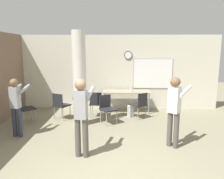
{
  "coord_description": "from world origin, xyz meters",
  "views": [
    {
      "loc": [
        0.09,
        -3.29,
        2.24
      ],
      "look_at": [
        -0.0,
        2.55,
        1.18
      ],
      "focal_mm": 35.0,
      "sensor_mm": 36.0,
      "label": 1
    }
  ],
  "objects_px": {
    "chair_table_left": "(96,102)",
    "chair_near_pillar": "(60,104)",
    "folding_table": "(126,92)",
    "chair_table_front": "(107,107)",
    "bottle_on_table": "(132,88)",
    "chair_table_right": "(140,103)",
    "person_playing_front": "(81,112)",
    "chair_by_left_wall": "(25,107)",
    "person_playing_side": "(175,107)",
    "person_watching_back": "(16,103)"
  },
  "relations": [
    {
      "from": "chair_table_right",
      "to": "chair_table_front",
      "type": "bearing_deg",
      "value": -155.94
    },
    {
      "from": "chair_by_left_wall",
      "to": "person_playing_front",
      "type": "height_order",
      "value": "person_playing_front"
    },
    {
      "from": "bottle_on_table",
      "to": "chair_table_left",
      "type": "bearing_deg",
      "value": -155.54
    },
    {
      "from": "bottle_on_table",
      "to": "chair_table_front",
      "type": "xyz_separation_m",
      "value": [
        -0.83,
        -1.16,
        -0.38
      ]
    },
    {
      "from": "chair_table_right",
      "to": "person_playing_side",
      "type": "relative_size",
      "value": 0.53
    },
    {
      "from": "bottle_on_table",
      "to": "chair_table_right",
      "type": "distance_m",
      "value": 0.82
    },
    {
      "from": "folding_table",
      "to": "person_playing_front",
      "type": "distance_m",
      "value": 3.62
    },
    {
      "from": "chair_table_left",
      "to": "chair_near_pillar",
      "type": "bearing_deg",
      "value": -167.57
    },
    {
      "from": "person_playing_side",
      "to": "chair_by_left_wall",
      "type": "bearing_deg",
      "value": 158.95
    },
    {
      "from": "person_watching_back",
      "to": "folding_table",
      "type": "bearing_deg",
      "value": 38.63
    },
    {
      "from": "chair_table_front",
      "to": "chair_table_left",
      "type": "distance_m",
      "value": 0.72
    },
    {
      "from": "person_playing_front",
      "to": "person_watching_back",
      "type": "relative_size",
      "value": 1.09
    },
    {
      "from": "person_playing_side",
      "to": "person_watching_back",
      "type": "distance_m",
      "value": 3.96
    },
    {
      "from": "bottle_on_table",
      "to": "chair_table_left",
      "type": "height_order",
      "value": "bottle_on_table"
    },
    {
      "from": "chair_table_front",
      "to": "person_watching_back",
      "type": "xyz_separation_m",
      "value": [
        -2.31,
        -1.1,
        0.39
      ]
    },
    {
      "from": "chair_table_front",
      "to": "chair_near_pillar",
      "type": "height_order",
      "value": "same"
    },
    {
      "from": "chair_by_left_wall",
      "to": "chair_table_left",
      "type": "bearing_deg",
      "value": 17.39
    },
    {
      "from": "chair_by_left_wall",
      "to": "person_playing_front",
      "type": "relative_size",
      "value": 0.52
    },
    {
      "from": "chair_by_left_wall",
      "to": "chair_table_front",
      "type": "bearing_deg",
      "value": 1.48
    },
    {
      "from": "chair_table_left",
      "to": "chair_table_right",
      "type": "relative_size",
      "value": 1.0
    },
    {
      "from": "chair_by_left_wall",
      "to": "bottle_on_table",
      "type": "bearing_deg",
      "value": 20.03
    },
    {
      "from": "chair_table_front",
      "to": "person_playing_side",
      "type": "height_order",
      "value": "person_playing_side"
    },
    {
      "from": "chair_by_left_wall",
      "to": "person_watching_back",
      "type": "bearing_deg",
      "value": -77.34
    },
    {
      "from": "folding_table",
      "to": "chair_table_right",
      "type": "relative_size",
      "value": 1.94
    },
    {
      "from": "chair_by_left_wall",
      "to": "person_watching_back",
      "type": "distance_m",
      "value": 1.13
    },
    {
      "from": "chair_by_left_wall",
      "to": "person_playing_front",
      "type": "distance_m",
      "value": 3.0
    },
    {
      "from": "chair_near_pillar",
      "to": "person_watching_back",
      "type": "bearing_deg",
      "value": -117.89
    },
    {
      "from": "bottle_on_table",
      "to": "chair_near_pillar",
      "type": "bearing_deg",
      "value": -161.16
    },
    {
      "from": "chair_near_pillar",
      "to": "bottle_on_table",
      "type": "bearing_deg",
      "value": 18.84
    },
    {
      "from": "chair_near_pillar",
      "to": "chair_by_left_wall",
      "type": "xyz_separation_m",
      "value": [
        -1.0,
        -0.42,
        0.0
      ]
    },
    {
      "from": "chair_table_right",
      "to": "person_watching_back",
      "type": "bearing_deg",
      "value": -154.99
    },
    {
      "from": "chair_table_right",
      "to": "person_playing_side",
      "type": "xyz_separation_m",
      "value": [
        0.56,
        -2.13,
        0.46
      ]
    },
    {
      "from": "chair_table_front",
      "to": "chair_by_left_wall",
      "type": "relative_size",
      "value": 1.0
    },
    {
      "from": "folding_table",
      "to": "person_playing_side",
      "type": "relative_size",
      "value": 1.03
    },
    {
      "from": "bottle_on_table",
      "to": "chair_table_right",
      "type": "bearing_deg",
      "value": -71.97
    },
    {
      "from": "chair_near_pillar",
      "to": "person_playing_front",
      "type": "height_order",
      "value": "person_playing_front"
    },
    {
      "from": "person_playing_front",
      "to": "folding_table",
      "type": "bearing_deg",
      "value": 72.2
    },
    {
      "from": "chair_table_front",
      "to": "chair_near_pillar",
      "type": "xyz_separation_m",
      "value": [
        -1.54,
        0.35,
        0.0
      ]
    },
    {
      "from": "bottle_on_table",
      "to": "person_playing_front",
      "type": "xyz_separation_m",
      "value": [
        -1.28,
        -3.33,
        0.09
      ]
    },
    {
      "from": "folding_table",
      "to": "chair_near_pillar",
      "type": "distance_m",
      "value": 2.38
    },
    {
      "from": "chair_near_pillar",
      "to": "chair_table_left",
      "type": "bearing_deg",
      "value": 12.43
    },
    {
      "from": "folding_table",
      "to": "chair_table_front",
      "type": "height_order",
      "value": "chair_table_front"
    },
    {
      "from": "chair_table_front",
      "to": "person_playing_front",
      "type": "xyz_separation_m",
      "value": [
        -0.45,
        -2.17,
        0.47
      ]
    },
    {
      "from": "folding_table",
      "to": "chair_by_left_wall",
      "type": "xyz_separation_m",
      "value": [
        -3.19,
        -1.33,
        -0.21
      ]
    },
    {
      "from": "folding_table",
      "to": "person_playing_front",
      "type": "bearing_deg",
      "value": -107.8
    },
    {
      "from": "bottle_on_table",
      "to": "folding_table",
      "type": "bearing_deg",
      "value": 149.98
    },
    {
      "from": "chair_table_front",
      "to": "chair_table_left",
      "type": "height_order",
      "value": "same"
    },
    {
      "from": "person_playing_front",
      "to": "chair_by_left_wall",
      "type": "bearing_deg",
      "value": 134.77
    },
    {
      "from": "chair_table_front",
      "to": "person_playing_front",
      "type": "height_order",
      "value": "person_playing_front"
    },
    {
      "from": "chair_table_front",
      "to": "person_playing_front",
      "type": "relative_size",
      "value": 0.52
    }
  ]
}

